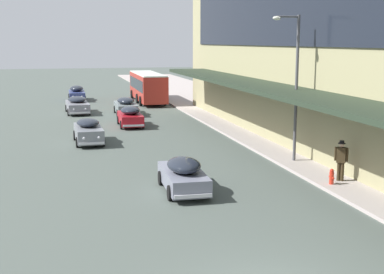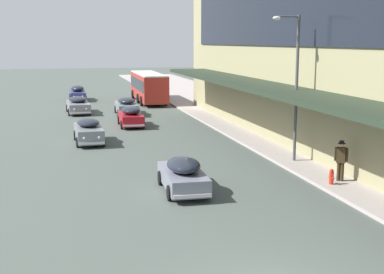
{
  "view_description": "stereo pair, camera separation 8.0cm",
  "coord_description": "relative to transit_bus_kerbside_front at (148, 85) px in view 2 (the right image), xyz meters",
  "views": [
    {
      "loc": [
        -5.04,
        -11.63,
        6.42
      ],
      "look_at": [
        1.61,
        14.87,
        1.51
      ],
      "focal_mm": 50.0,
      "sensor_mm": 36.0,
      "label": 1
    },
    {
      "loc": [
        -4.97,
        -11.65,
        6.42
      ],
      "look_at": [
        1.61,
        14.87,
        1.51
      ],
      "focal_mm": 50.0,
      "sensor_mm": 36.0,
      "label": 2
    }
  ],
  "objects": [
    {
      "name": "sedan_lead_mid",
      "position": [
        -7.63,
        -7.32,
        -1.03
      ],
      "size": [
        2.12,
        5.06,
        1.5
      ],
      "color": "gray",
      "rests_on": "ground"
    },
    {
      "name": "sedan_oncoming_front",
      "position": [
        -7.29,
        3.56,
        -0.99
      ],
      "size": [
        1.8,
        4.91,
        1.62
      ],
      "color": "navy",
      "rests_on": "ground"
    },
    {
      "name": "sedan_far_back",
      "position": [
        -7.5,
        -22.11,
        -1.01
      ],
      "size": [
        1.83,
        4.36,
        1.54
      ],
      "color": "gray",
      "rests_on": "ground"
    },
    {
      "name": "street_lamp",
      "position": [
        2.66,
        -30.59,
        2.75
      ],
      "size": [
        1.5,
        0.28,
        7.59
      ],
      "color": "#4C4C51",
      "rests_on": "sidewalk_kerb"
    },
    {
      "name": "transit_bus_kerbside_front",
      "position": [
        0.0,
        0.0,
        0.0
      ],
      "size": [
        2.82,
        11.07,
        3.09
      ],
      "color": "#AA2A21",
      "rests_on": "ground"
    },
    {
      "name": "fire_hydrant",
      "position": [
        2.37,
        -35.47,
        -1.28
      ],
      "size": [
        0.2,
        0.4,
        0.7
      ],
      "color": "red",
      "rests_on": "sidewalk_kerb"
    },
    {
      "name": "pedestrian_at_kerb",
      "position": [
        3.04,
        -35.03,
        -0.6
      ],
      "size": [
        0.51,
        0.43,
        1.86
      ],
      "color": "#352A18",
      "rests_on": "sidewalk_kerb"
    },
    {
      "name": "sedan_lead_near",
      "position": [
        -4.0,
        -15.99,
        -1.02
      ],
      "size": [
        1.85,
        4.33,
        1.55
      ],
      "color": "#AD151E",
      "rests_on": "ground"
    },
    {
      "name": "sedan_trailing_mid",
      "position": [
        -3.52,
        -9.27,
        -1.01
      ],
      "size": [
        1.9,
        4.86,
        1.55
      ],
      "color": "gray",
      "rests_on": "ground"
    },
    {
      "name": "sedan_second_mid",
      "position": [
        -4.17,
        -34.51,
        -1.03
      ],
      "size": [
        1.86,
        4.28,
        1.52
      ],
      "color": "slate",
      "rests_on": "ground"
    }
  ]
}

